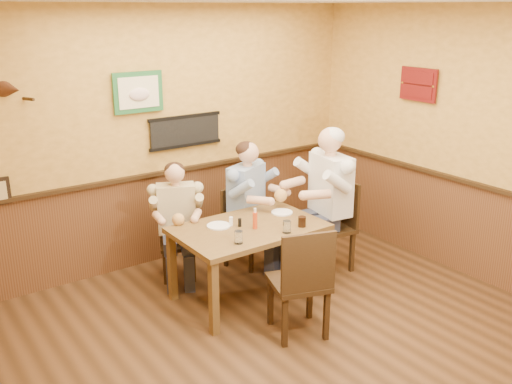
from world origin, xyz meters
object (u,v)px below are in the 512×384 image
diner_tan_shirt (177,227)px  pepper_shaker (240,223)px  diner_blue_polo (246,211)px  water_glass_mid (287,227)px  water_glass_left (239,237)px  cola_tumbler (302,222)px  diner_white_elder (330,208)px  hot_sauce_bottle (255,219)px  chair_back_left (178,242)px  dining_table (249,235)px  chair_back_right (246,227)px  salt_shaker (231,221)px  chair_right_end (329,226)px  chair_near_side (298,280)px

diner_tan_shirt → pepper_shaker: size_ratio=13.78×
diner_blue_polo → water_glass_mid: (-0.21, -0.98, 0.18)m
water_glass_left → cola_tumbler: bearing=-0.9°
diner_blue_polo → diner_tan_shirt: bearing=145.8°
diner_blue_polo → diner_white_elder: diner_white_elder is taller
diner_tan_shirt → diner_white_elder: size_ratio=0.80×
diner_blue_polo → hot_sauce_bottle: size_ratio=6.90×
chair_back_left → pepper_shaker: size_ratio=9.65×
dining_table → chair_back_right: (0.41, 0.64, -0.22)m
water_glass_mid → pepper_shaker: size_ratio=1.41×
diner_blue_polo → pepper_shaker: diner_blue_polo is taller
chair_back_left → water_glass_left: 1.16m
diner_blue_polo → salt_shaker: (-0.54, -0.53, 0.16)m
chair_back_right → chair_right_end: bearing=-65.2°
chair_back_right → pepper_shaker: chair_back_right is taller
chair_right_end → chair_near_side: bearing=-44.9°
dining_table → chair_near_side: 0.80m
chair_back_right → salt_shaker: (-0.54, -0.53, 0.35)m
chair_right_end → chair_near_side: chair_near_side is taller
hot_sauce_bottle → pepper_shaker: hot_sauce_bottle is taller
water_glass_left → cola_tumbler: water_glass_left is taller
cola_tumbler → pepper_shaker: size_ratio=1.21×
diner_blue_polo → cola_tumbler: (0.00, -0.94, 0.17)m
dining_table → diner_blue_polo: 0.76m
chair_near_side → salt_shaker: (-0.11, 0.89, 0.29)m
diner_blue_polo → water_glass_left: size_ratio=10.89×
water_glass_left → salt_shaker: (0.18, 0.40, -0.01)m
dining_table → hot_sauce_bottle: bearing=-78.6°
water_glass_mid → diner_blue_polo: bearing=77.8°
chair_right_end → hot_sauce_bottle: bearing=-75.4°
diner_tan_shirt → hot_sauce_bottle: (0.38, -0.87, 0.27)m
chair_back_left → chair_right_end: 1.63m
diner_white_elder → chair_back_right: bearing=-123.7°
water_glass_left → salt_shaker: water_glass_left is taller
chair_back_left → pepper_shaker: 0.89m
water_glass_mid → pepper_shaker: water_glass_mid is taller
cola_tumbler → chair_near_side: bearing=-131.8°
dining_table → water_glass_mid: water_glass_mid is taller
hot_sauce_bottle → pepper_shaker: bearing=125.9°
chair_near_side → water_glass_mid: 0.57m
water_glass_left → cola_tumbler: size_ratio=1.16×
diner_white_elder → water_glass_mid: diner_white_elder is taller
dining_table → water_glass_left: size_ratio=12.07×
chair_near_side → diner_tan_shirt: bearing=-59.2°
diner_white_elder → hot_sauce_bottle: size_ratio=7.75×
diner_tan_shirt → diner_white_elder: diner_white_elder is taller
chair_right_end → cola_tumbler: size_ratio=9.97×
cola_tumbler → hot_sauce_bottle: hot_sauce_bottle is taller
water_glass_left → hot_sauce_bottle: size_ratio=0.63×
chair_near_side → cola_tumbler: size_ratio=10.23×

